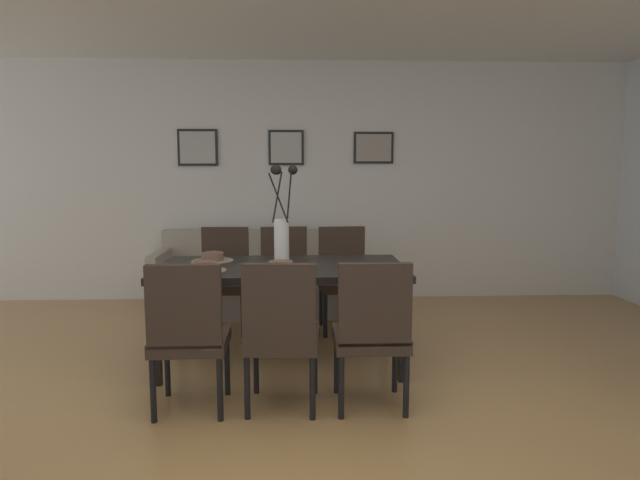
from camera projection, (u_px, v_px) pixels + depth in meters
ground_plane at (304, 428)px, 3.15m from camera, size 9.00×9.00×0.00m
back_wall_panel at (300, 182)px, 6.20m from camera, size 9.00×0.10×2.60m
dining_table at (282, 275)px, 4.15m from camera, size 1.80×0.95×0.74m
dining_chair_near_left at (188, 330)px, 3.28m from camera, size 0.45×0.45×0.92m
dining_chair_near_right at (224, 274)px, 5.02m from camera, size 0.45×0.45×0.92m
dining_chair_far_left at (281, 328)px, 3.31m from camera, size 0.47×0.47×0.92m
dining_chair_far_right at (284, 273)px, 5.04m from camera, size 0.47×0.47×0.92m
dining_chair_mid_left at (372, 328)px, 3.33m from camera, size 0.44×0.44×0.92m
dining_chair_mid_right at (343, 273)px, 5.06m from camera, size 0.46×0.46×0.92m
centerpiece_vase at (282, 227)px, 4.10m from camera, size 0.21×0.23×0.73m
placemat_near_left at (203, 271)px, 3.90m from camera, size 0.32×0.32×0.01m
bowl_near_left at (203, 265)px, 3.90m from camera, size 0.17×0.17×0.07m
placemat_near_right at (213, 261)px, 4.33m from camera, size 0.32×0.32×0.01m
bowl_near_right at (212, 256)px, 4.32m from camera, size 0.17×0.17×0.07m
placemat_far_left at (281, 270)px, 3.92m from camera, size 0.32×0.32×0.01m
bowl_far_left at (281, 265)px, 3.92m from camera, size 0.17×0.17×0.07m
sofa at (252, 283)px, 5.77m from camera, size 1.91×0.84×0.80m
framed_picture_left at (198, 148)px, 6.04m from camera, size 0.43×0.03×0.39m
framed_picture_center at (286, 148)px, 6.08m from camera, size 0.38×0.03×0.38m
framed_picture_right at (374, 148)px, 6.12m from camera, size 0.43×0.03×0.34m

